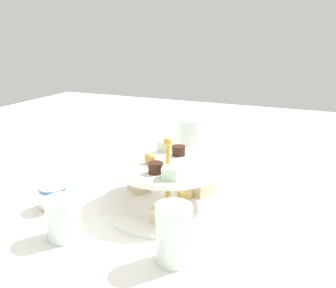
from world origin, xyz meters
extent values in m
plane|color=white|center=(0.00, 0.00, 0.00)|extent=(2.40, 2.40, 0.00)
cylinder|color=white|center=(0.00, 0.00, 0.01)|extent=(0.30, 0.30, 0.01)
cylinder|color=white|center=(0.00, 0.00, 0.09)|extent=(0.24, 0.24, 0.01)
cylinder|color=gold|center=(0.00, 0.00, 0.07)|extent=(0.01, 0.01, 0.14)
sphere|color=gold|center=(0.00, 0.00, 0.14)|extent=(0.02, 0.02, 0.02)
cube|color=beige|center=(0.06, -0.06, 0.03)|extent=(0.06, 0.05, 0.03)
cube|color=beige|center=(0.02, 0.08, 0.03)|extent=(0.05, 0.06, 0.03)
cube|color=beige|center=(-0.08, -0.02, 0.03)|extent=(0.05, 0.03, 0.03)
cylinder|color=#E5C660|center=(0.04, -0.03, 0.02)|extent=(0.04, 0.04, 0.01)
cylinder|color=#381E14|center=(-0.06, 0.00, 0.11)|extent=(0.03, 0.03, 0.02)
cylinder|color=#381E14|center=(0.06, 0.00, 0.11)|extent=(0.03, 0.03, 0.02)
cube|color=silver|center=(0.08, 0.04, 0.11)|extent=(0.04, 0.04, 0.02)
cube|color=silver|center=(-0.08, -0.04, 0.11)|extent=(0.04, 0.04, 0.02)
sphere|color=gold|center=(-0.01, 0.04, 0.11)|extent=(0.02, 0.02, 0.02)
cylinder|color=silver|center=(0.23, 0.04, 0.07)|extent=(0.07, 0.07, 0.14)
cylinder|color=silver|center=(-0.20, 0.12, 0.04)|extent=(0.06, 0.06, 0.08)
cylinder|color=white|center=(-0.11, 0.22, 0.00)|extent=(0.09, 0.09, 0.01)
cylinder|color=white|center=(-0.11, 0.22, 0.03)|extent=(0.06, 0.06, 0.04)
cylinder|color=#4772B2|center=(-0.11, 0.22, 0.05)|extent=(0.06, 0.06, 0.01)
cube|color=silver|center=(0.09, -0.27, 0.00)|extent=(0.16, 0.08, 0.00)
cube|color=silver|center=(0.09, 0.27, 0.00)|extent=(0.17, 0.05, 0.00)
cylinder|color=silver|center=(-0.19, -0.09, 0.05)|extent=(0.06, 0.06, 0.10)
camera|label=1|loc=(-0.69, -0.30, 0.37)|focal=40.34mm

